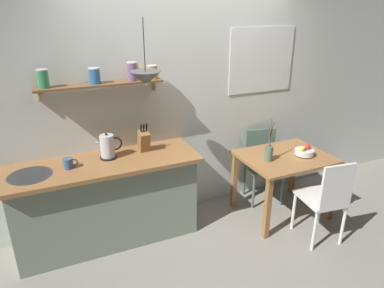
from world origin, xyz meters
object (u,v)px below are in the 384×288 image
object	(u,v)px
dining_chair_far	(262,161)
fruit_bowl	(305,151)
coffee_mug_by_sink	(69,163)
dining_table	(284,165)
twig_vase	(269,153)
dining_chair_near	(326,197)
electric_kettle	(108,147)
pendant_lamp	(146,78)
knife_block	(144,140)

from	to	relation	value
dining_chair_far	fruit_bowl	bearing A→B (deg)	-66.15
fruit_bowl	coffee_mug_by_sink	bearing A→B (deg)	171.83
dining_table	twig_vase	size ratio (longest dim) A/B	2.06
dining_chair_near	twig_vase	size ratio (longest dim) A/B	1.95
electric_kettle	pendant_lamp	world-z (taller)	pendant_lamp
fruit_bowl	knife_block	size ratio (longest dim) A/B	0.70
knife_block	pendant_lamp	xyz separation A→B (m)	(-0.01, -0.21, 0.67)
twig_vase	electric_kettle	world-z (taller)	twig_vase
dining_chair_far	electric_kettle	xyz separation A→B (m)	(-1.86, -0.04, 0.51)
fruit_bowl	dining_chair_near	bearing A→B (deg)	-105.52
dining_table	coffee_mug_by_sink	distance (m)	2.28
knife_block	pendant_lamp	bearing A→B (deg)	-92.83
dining_table	pendant_lamp	world-z (taller)	pendant_lamp
dining_table	fruit_bowl	bearing A→B (deg)	-20.88
dining_table	pendant_lamp	distance (m)	1.85
dining_chair_near	pendant_lamp	xyz separation A→B (m)	(-1.56, 0.79, 1.17)
dining_chair_far	twig_vase	xyz separation A→B (m)	(-0.24, -0.42, 0.32)
twig_vase	knife_block	distance (m)	1.33
dining_chair_near	twig_vase	xyz separation A→B (m)	(-0.30, 0.58, 0.30)
twig_vase	knife_block	size ratio (longest dim) A/B	1.57
dining_chair_far	electric_kettle	world-z (taller)	electric_kettle
dining_table	dining_chair_near	xyz separation A→B (m)	(0.05, -0.61, -0.10)
dining_table	electric_kettle	size ratio (longest dim) A/B	3.72
fruit_bowl	knife_block	bearing A→B (deg)	164.89
dining_chair_near	electric_kettle	xyz separation A→B (m)	(-1.91, 0.97, 0.50)
dining_chair_far	dining_chair_near	bearing A→B (deg)	-86.66
twig_vase	pendant_lamp	bearing A→B (deg)	170.87
dining_chair_near	electric_kettle	distance (m)	2.20
dining_table	fruit_bowl	size ratio (longest dim) A/B	4.62
dining_table	knife_block	world-z (taller)	knife_block
knife_block	pendant_lamp	world-z (taller)	pendant_lamp
dining_chair_far	fruit_bowl	distance (m)	0.58
dining_chair_near	twig_vase	bearing A→B (deg)	117.15
dining_chair_far	electric_kettle	distance (m)	1.93
fruit_bowl	electric_kettle	size ratio (longest dim) A/B	0.81
knife_block	fruit_bowl	bearing A→B (deg)	-15.11
dining_chair_far	pendant_lamp	xyz separation A→B (m)	(-1.50, -0.22, 1.18)
dining_chair_near	pendant_lamp	distance (m)	2.10
dining_table	coffee_mug_by_sink	world-z (taller)	coffee_mug_by_sink
dining_chair_near	fruit_bowl	world-z (taller)	dining_chair_near
fruit_bowl	coffee_mug_by_sink	xyz separation A→B (m)	(-2.44, 0.35, 0.17)
dining_chair_far	coffee_mug_by_sink	xyz separation A→B (m)	(-2.23, -0.12, 0.44)
coffee_mug_by_sink	dining_chair_far	bearing A→B (deg)	3.08
dining_chair_far	fruit_bowl	xyz separation A→B (m)	(0.21, -0.47, 0.28)
fruit_bowl	knife_block	distance (m)	1.77
electric_kettle	knife_block	distance (m)	0.37
dining_table	coffee_mug_by_sink	size ratio (longest dim) A/B	7.45
dining_chair_near	dining_chair_far	bearing A→B (deg)	93.34
dining_chair_far	coffee_mug_by_sink	size ratio (longest dim) A/B	6.70
dining_chair_near	fruit_bowl	distance (m)	0.62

